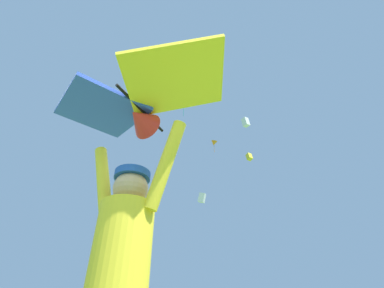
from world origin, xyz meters
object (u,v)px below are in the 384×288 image
at_px(held_stunt_kite, 137,103).
at_px(distant_kite_yellow_high_left, 249,157).
at_px(distant_kite_white_low_left, 202,198).
at_px(kite_flyer_person, 118,282).
at_px(distant_kite_white_high_right, 246,122).
at_px(marker_flag, 127,288).
at_px(distant_kite_teal_far_center, 184,104).
at_px(distant_kite_yellow_mid_left, 138,233).
at_px(distant_kite_orange_overhead_distant, 214,143).

relative_size(held_stunt_kite, distant_kite_yellow_high_left, 1.44).
bearing_deg(distant_kite_white_low_left, held_stunt_kite, -82.90).
bearing_deg(kite_flyer_person, distant_kite_white_high_right, 83.82).
bearing_deg(distant_kite_yellow_high_left, distant_kite_white_high_right, -92.83).
bearing_deg(marker_flag, distant_kite_white_high_right, 69.92).
bearing_deg(distant_kite_teal_far_center, distant_kite_white_low_left, 82.10).
height_order(held_stunt_kite, distant_kite_teal_far_center, distant_kite_teal_far_center).
distance_m(distant_kite_white_high_right, marker_flag, 19.37).
height_order(held_stunt_kite, distant_kite_white_low_left, distant_kite_white_low_left).
distance_m(distant_kite_yellow_mid_left, distant_kite_yellow_high_left, 17.09).
height_order(distant_kite_orange_overhead_distant, marker_flag, distant_kite_orange_overhead_distant).
height_order(distant_kite_white_low_left, distant_kite_yellow_high_left, distant_kite_yellow_high_left).
distance_m(distant_kite_white_high_right, distant_kite_orange_overhead_distant, 6.49).
bearing_deg(distant_kite_yellow_high_left, kite_flyer_person, -94.80).
distance_m(distant_kite_yellow_mid_left, distant_kite_orange_overhead_distant, 12.91).
bearing_deg(distant_kite_yellow_high_left, distant_kite_yellow_mid_left, -166.62).
relative_size(kite_flyer_person, distant_kite_yellow_high_left, 1.78).
bearing_deg(distant_kite_white_low_left, marker_flag, -87.53).
distance_m(held_stunt_kite, distant_kite_yellow_high_left, 35.92).
bearing_deg(marker_flag, distant_kite_orange_overhead_distant, 86.64).
bearing_deg(distant_kite_white_high_right, marker_flag, -110.08).
xyz_separation_m(distant_kite_orange_overhead_distant, distant_kite_teal_far_center, (-2.73, -3.36, 3.13)).
bearing_deg(distant_kite_white_high_right, distant_kite_orange_overhead_distant, 122.52).
bearing_deg(kite_flyer_person, held_stunt_kite, -107.33).
bearing_deg(distant_kite_white_high_right, distant_kite_yellow_mid_left, 142.91).
bearing_deg(kite_flyer_person, distant_kite_yellow_mid_left, 111.19).
distance_m(distant_kite_teal_far_center, marker_flag, 24.03).
xyz_separation_m(kite_flyer_person, distant_kite_yellow_high_left, (2.57, 30.64, 19.74)).
bearing_deg(distant_kite_teal_far_center, marker_flag, -82.89).
relative_size(distant_kite_white_high_right, distant_kite_yellow_mid_left, 0.37).
bearing_deg(distant_kite_orange_overhead_distant, distant_kite_yellow_mid_left, 155.19).
relative_size(distant_kite_orange_overhead_distant, marker_flag, 0.79).
xyz_separation_m(distant_kite_white_high_right, distant_kite_white_low_left, (-5.22, 8.11, -3.20)).
bearing_deg(distant_kite_yellow_high_left, distant_kite_orange_overhead_distant, -118.15).
relative_size(held_stunt_kite, distant_kite_white_high_right, 1.84).
distance_m(distant_kite_white_high_right, distant_kite_yellow_high_left, 13.39).
relative_size(distant_kite_white_high_right, marker_flag, 0.41).
relative_size(distant_kite_white_high_right, distant_kite_white_low_left, 0.71).
bearing_deg(distant_kite_yellow_high_left, distant_kite_teal_far_center, -121.88).
xyz_separation_m(held_stunt_kite, distant_kite_yellow_mid_left, (-10.64, 27.55, 8.12)).
relative_size(kite_flyer_person, held_stunt_kite, 1.23).
bearing_deg(held_stunt_kite, marker_flag, 111.40).
relative_size(held_stunt_kite, marker_flag, 0.76).
distance_m(distant_kite_orange_overhead_distant, distant_kite_teal_far_center, 5.34).
relative_size(distant_kite_yellow_mid_left, distant_kite_teal_far_center, 1.09).
bearing_deg(distant_kite_white_low_left, kite_flyer_person, -82.84).
distance_m(distant_kite_white_low_left, marker_flag, 23.08).
height_order(kite_flyer_person, distant_kite_yellow_high_left, distant_kite_yellow_high_left).
xyz_separation_m(distant_kite_white_high_right, distant_kite_teal_far_center, (-6.08, 1.90, 4.95)).
distance_m(kite_flyer_person, distant_kite_yellow_high_left, 36.54).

